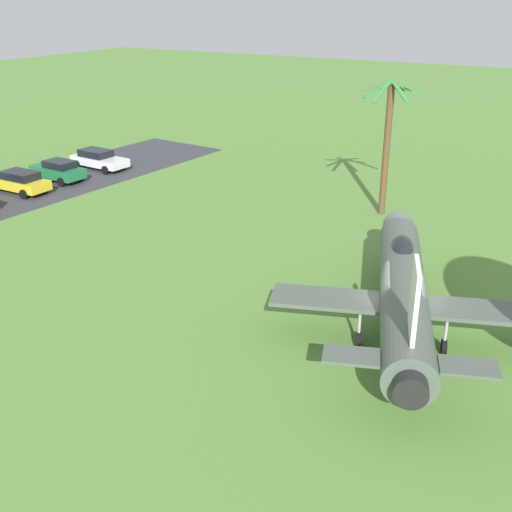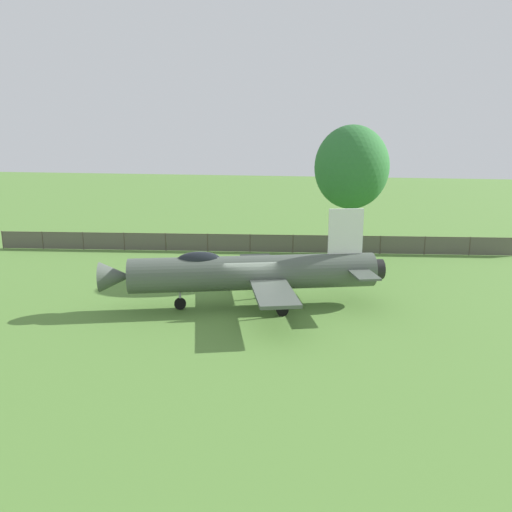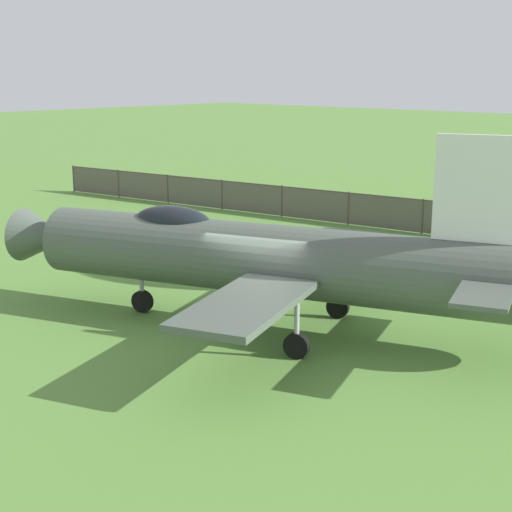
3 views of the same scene
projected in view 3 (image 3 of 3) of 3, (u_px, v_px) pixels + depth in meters
ground_plane at (271, 330)px, 19.27m from camera, size 200.00×200.00×0.00m
display_jet at (257, 257)px, 18.98m from camera, size 10.13×14.14×5.05m
perimeter_fence at (423, 215)px, 30.49m from camera, size 6.01×39.39×1.42m
shrub_near_fence at (476, 220)px, 31.28m from camera, size 1.71×1.86×0.83m
shrub_by_tree at (204, 236)px, 28.31m from camera, size 1.47×1.43×0.77m
info_plaque at (400, 247)px, 24.52m from camera, size 0.41×0.61×1.14m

